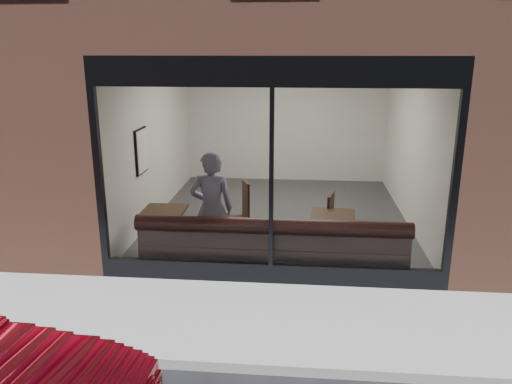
# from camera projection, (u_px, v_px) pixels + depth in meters

# --- Properties ---
(ground) EXTENTS (120.00, 120.00, 0.00)m
(ground) POSITION_uv_depth(u_px,v_px,m) (258.00, 369.00, 5.31)
(ground) COLOR black
(ground) RESTS_ON ground
(sidewalk_near) EXTENTS (40.00, 2.00, 0.01)m
(sidewalk_near) POSITION_uv_depth(u_px,v_px,m) (265.00, 320.00, 6.27)
(sidewalk_near) COLOR gray
(sidewalk_near) RESTS_ON ground
(kerb_near) EXTENTS (40.00, 0.10, 0.12)m
(kerb_near) POSITION_uv_depth(u_px,v_px,m) (258.00, 367.00, 5.25)
(kerb_near) COLOR gray
(kerb_near) RESTS_ON ground
(host_building_pier_left) EXTENTS (2.50, 12.00, 3.20)m
(host_building_pier_left) POSITION_uv_depth(u_px,v_px,m) (141.00, 117.00, 12.86)
(host_building_pier_left) COLOR brown
(host_building_pier_left) RESTS_ON ground
(host_building_pier_right) EXTENTS (2.50, 12.00, 3.20)m
(host_building_pier_right) POSITION_uv_depth(u_px,v_px,m) (439.00, 120.00, 12.20)
(host_building_pier_right) COLOR brown
(host_building_pier_right) RESTS_ON ground
(host_building_backfill) EXTENTS (5.00, 6.00, 3.20)m
(host_building_backfill) POSITION_uv_depth(u_px,v_px,m) (289.00, 106.00, 15.40)
(host_building_backfill) COLOR brown
(host_building_backfill) RESTS_ON ground
(cafe_floor) EXTENTS (6.00, 6.00, 0.00)m
(cafe_floor) POSITION_uv_depth(u_px,v_px,m) (280.00, 216.00, 10.09)
(cafe_floor) COLOR #2D2D30
(cafe_floor) RESTS_ON ground
(cafe_ceiling) EXTENTS (6.00, 6.00, 0.00)m
(cafe_ceiling) POSITION_uv_depth(u_px,v_px,m) (282.00, 54.00, 9.22)
(cafe_ceiling) COLOR white
(cafe_ceiling) RESTS_ON host_building_upper
(cafe_wall_back) EXTENTS (5.00, 0.00, 5.00)m
(cafe_wall_back) POSITION_uv_depth(u_px,v_px,m) (286.00, 119.00, 12.52)
(cafe_wall_back) COLOR silver
(cafe_wall_back) RESTS_ON ground
(cafe_wall_left) EXTENTS (0.00, 6.00, 6.00)m
(cafe_wall_left) POSITION_uv_depth(u_px,v_px,m) (155.00, 137.00, 9.88)
(cafe_wall_left) COLOR silver
(cafe_wall_left) RESTS_ON ground
(cafe_wall_right) EXTENTS (0.00, 6.00, 6.00)m
(cafe_wall_right) POSITION_uv_depth(u_px,v_px,m) (412.00, 141.00, 9.44)
(cafe_wall_right) COLOR silver
(cafe_wall_right) RESTS_ON ground
(storefront_kick) EXTENTS (5.00, 0.10, 0.30)m
(storefront_kick) POSITION_uv_depth(u_px,v_px,m) (271.00, 273.00, 7.23)
(storefront_kick) COLOR black
(storefront_kick) RESTS_ON ground
(storefront_header) EXTENTS (5.00, 0.10, 0.40)m
(storefront_header) POSITION_uv_depth(u_px,v_px,m) (272.00, 72.00, 6.45)
(storefront_header) COLOR black
(storefront_header) RESTS_ON host_building_upper
(storefront_mullion) EXTENTS (0.06, 0.10, 2.50)m
(storefront_mullion) POSITION_uv_depth(u_px,v_px,m) (271.00, 180.00, 6.85)
(storefront_mullion) COLOR black
(storefront_mullion) RESTS_ON storefront_kick
(storefront_glass) EXTENTS (4.80, 0.00, 4.80)m
(storefront_glass) POSITION_uv_depth(u_px,v_px,m) (271.00, 181.00, 6.82)
(storefront_glass) COLOR white
(storefront_glass) RESTS_ON storefront_kick
(banquette) EXTENTS (4.00, 0.55, 0.45)m
(banquette) POSITION_uv_depth(u_px,v_px,m) (272.00, 257.00, 7.60)
(banquette) COLOR black
(banquette) RESTS_ON cafe_floor
(person) EXTENTS (0.71, 0.51, 1.82)m
(person) POSITION_uv_depth(u_px,v_px,m) (212.00, 209.00, 7.68)
(person) COLOR #8F9ABC
(person) RESTS_ON cafe_floor
(cafe_table_left) EXTENTS (0.69, 0.69, 0.04)m
(cafe_table_left) POSITION_uv_depth(u_px,v_px,m) (164.00, 211.00, 8.14)
(cafe_table_left) COLOR #301D12
(cafe_table_left) RESTS_ON cafe_floor
(cafe_table_right) EXTENTS (0.75, 0.75, 0.04)m
(cafe_table_right) POSITION_uv_depth(u_px,v_px,m) (333.00, 216.00, 7.90)
(cafe_table_right) COLOR #301D12
(cafe_table_right) RESTS_ON cafe_floor
(cafe_chair_left) EXTENTS (0.53, 0.53, 0.04)m
(cafe_chair_left) POSITION_uv_depth(u_px,v_px,m) (236.00, 219.00, 9.26)
(cafe_chair_left) COLOR #301D12
(cafe_chair_left) RESTS_ON cafe_floor
(cafe_chair_right) EXTENTS (0.57, 0.57, 0.04)m
(cafe_chair_right) POSITION_uv_depth(u_px,v_px,m) (319.00, 232.00, 8.60)
(cafe_chair_right) COLOR #301D12
(cafe_chair_right) RESTS_ON cafe_floor
(wall_poster) EXTENTS (0.02, 0.57, 0.76)m
(wall_poster) POSITION_uv_depth(u_px,v_px,m) (142.00, 151.00, 8.97)
(wall_poster) COLOR white
(wall_poster) RESTS_ON cafe_wall_left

